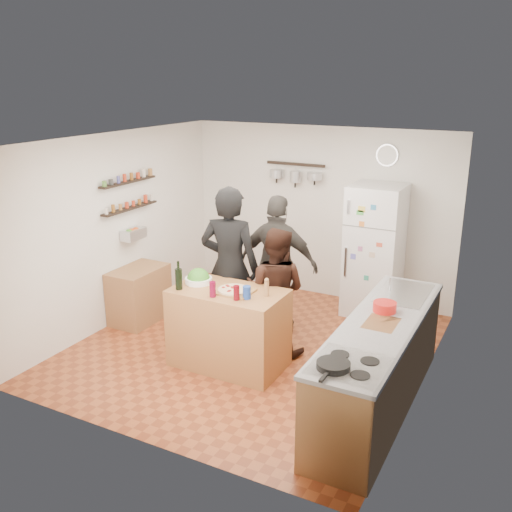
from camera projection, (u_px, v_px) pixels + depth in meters
The scene contains 26 objects.
room_shell at pixel (267, 242), 6.89m from camera, with size 4.20×4.20×4.20m.
prep_island at pixel (229, 328), 6.42m from camera, with size 1.25×0.72×0.91m, color #A3723B.
pizza_board at pixel (234, 291), 6.23m from camera, with size 0.42×0.34×0.02m, color olive.
pizza at pixel (233, 290), 6.22m from camera, with size 0.34×0.34×0.02m, color beige.
salad_bowl at pixel (199, 280), 6.50m from camera, with size 0.31×0.31×0.06m, color white.
wine_bottle at pixel (179, 279), 6.28m from camera, with size 0.08×0.08×0.24m, color black.
wine_glass_near at pixel (213, 289), 6.08m from camera, with size 0.07×0.07×0.17m, color #5E0822.
wine_glass_far at pixel (236, 293), 5.99m from camera, with size 0.07×0.07×0.16m, color #54070F.
pepper_mill at pixel (267, 289), 6.10m from camera, with size 0.05×0.05×0.16m, color #9A6D40.
salt_canister at pixel (247, 292), 6.03m from camera, with size 0.09×0.09×0.14m, color navy.
person_left at pixel (230, 267), 6.81m from camera, with size 0.72×0.47×1.97m, color black.
person_center at pixel (275, 291), 6.66m from camera, with size 0.74×0.58×1.53m, color black.
person_back at pixel (278, 265), 7.19m from camera, with size 1.04×0.43×1.78m, color #2E2B29.
counter_run at pixel (379, 366), 5.59m from camera, with size 0.63×2.63×0.90m, color #9E7042.
stove_top at pixel (350, 366), 4.65m from camera, with size 0.60×0.62×0.02m, color white.
skillet at pixel (333, 365), 4.59m from camera, with size 0.28×0.28×0.05m, color black.
sink at pixel (403, 294), 6.17m from camera, with size 0.50×0.80×0.03m, color silver.
cutting_board at pixel (381, 324), 5.44m from camera, with size 0.30×0.40×0.02m, color brown.
red_bowl at pixel (385, 307), 5.68m from camera, with size 0.23×0.23×0.10m, color red.
fridge at pixel (374, 251), 7.73m from camera, with size 0.70×0.68×1.80m, color white.
wall_clock at pixel (387, 155), 7.63m from camera, with size 0.30×0.30×0.03m, color silver.
spice_shelf_lower at pixel (130, 208), 7.51m from camera, with size 0.12×1.00×0.03m, color black.
spice_shelf_upper at pixel (128, 182), 7.40m from camera, with size 0.12×1.00×0.03m, color black.
produce_basket at pixel (133, 234), 7.60m from camera, with size 0.18×0.35×0.14m, color silver.
side_table at pixel (139, 295), 7.64m from camera, with size 0.50×0.80×0.73m, color #9C6C41.
pot_rack at pixel (296, 164), 8.19m from camera, with size 0.90×0.04×0.04m, color black.
Camera 1 is at (2.95, -5.54, 3.18)m, focal length 40.00 mm.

